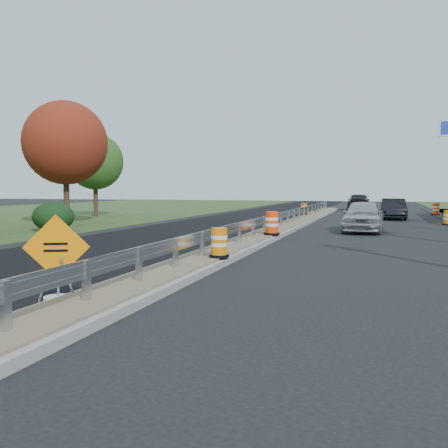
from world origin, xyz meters
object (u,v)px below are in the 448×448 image
(barrel_shoulder_far, at_px, (436,209))
(barrel_median_far, at_px, (304,209))
(caution_sign, at_px, (57,281))
(car_dark_far, at_px, (359,202))
(barrel_median_mid, at_px, (272,224))
(car_silver, at_px, (363,216))
(car_dark_mid, at_px, (394,209))
(barrel_shoulder_mid, at_px, (448,218))
(barrel_median_near, at_px, (219,243))

(barrel_shoulder_far, bearing_deg, barrel_median_far, -145.65)
(caution_sign, relative_size, barrel_shoulder_far, 1.75)
(car_dark_far, bearing_deg, caution_sign, 81.90)
(barrel_median_mid, xyz_separation_m, car_silver, (3.54, 5.43, 0.10))
(car_dark_mid, bearing_deg, barrel_shoulder_mid, -61.72)
(barrel_shoulder_mid, distance_m, barrel_shoulder_far, 11.68)
(barrel_shoulder_mid, relative_size, car_dark_far, 0.16)
(car_silver, height_order, car_dark_mid, car_silver)
(caution_sign, relative_size, car_silver, 0.36)
(barrel_median_mid, height_order, car_dark_mid, car_dark_mid)
(barrel_median_far, height_order, car_silver, car_silver)
(barrel_median_near, xyz_separation_m, barrel_median_far, (-1.10, 23.77, 0.00))
(barrel_median_far, distance_m, barrel_shoulder_mid, 10.56)
(barrel_shoulder_mid, distance_m, car_silver, 7.72)
(barrel_shoulder_far, bearing_deg, barrel_shoulder_mid, -92.25)
(barrel_median_near, xyz_separation_m, car_dark_far, (2.24, 37.95, 0.14))
(barrel_median_mid, bearing_deg, car_silver, 56.85)
(barrel_median_near, distance_m, car_dark_far, 38.02)
(car_dark_far, bearing_deg, barrel_shoulder_mid, 103.99)
(car_silver, distance_m, car_dark_far, 25.37)
(caution_sign, height_order, barrel_median_mid, caution_sign)
(caution_sign, relative_size, car_dark_mid, 0.39)
(barrel_median_mid, bearing_deg, barrel_shoulder_mid, 54.72)
(car_silver, xyz_separation_m, car_dark_far, (-1.31, 25.34, -0.03))
(car_silver, bearing_deg, caution_sign, -104.13)
(barrel_shoulder_far, relative_size, car_dark_far, 0.18)
(barrel_median_near, distance_m, car_dark_mid, 24.30)
(barrel_median_near, xyz_separation_m, car_silver, (3.54, 12.61, 0.17))
(caution_sign, bearing_deg, barrel_shoulder_mid, 44.00)
(car_dark_far, bearing_deg, barrel_median_far, 73.51)
(barrel_median_far, xyz_separation_m, barrel_shoulder_mid, (9.29, -5.00, -0.22))
(barrel_median_near, relative_size, barrel_median_mid, 0.86)
(caution_sign, distance_m, barrel_median_mid, 12.76)
(car_dark_mid, bearing_deg, car_silver, -101.11)
(barrel_shoulder_mid, bearing_deg, barrel_median_mid, -125.28)
(barrel_median_mid, relative_size, car_silver, 0.21)
(barrel_median_near, bearing_deg, caution_sign, -104.80)
(caution_sign, distance_m, barrel_median_near, 5.68)
(barrel_median_near, distance_m, barrel_median_mid, 7.19)
(barrel_median_near, bearing_deg, barrel_shoulder_mid, 66.42)
(car_dark_mid, relative_size, car_dark_far, 0.82)
(barrel_median_near, relative_size, barrel_shoulder_mid, 0.96)
(car_dark_mid, bearing_deg, barrel_shoulder_far, 60.57)
(caution_sign, xyz_separation_m, car_dark_far, (3.69, 43.44, 0.34))
(barrel_shoulder_far, bearing_deg, car_dark_mid, -116.98)
(caution_sign, xyz_separation_m, barrel_median_near, (1.45, 5.49, 0.20))
(barrel_median_far, xyz_separation_m, car_dark_far, (3.34, 14.18, 0.14))
(barrel_median_mid, distance_m, barrel_shoulder_far, 24.80)
(caution_sign, relative_size, barrel_median_mid, 1.73)
(caution_sign, bearing_deg, car_dark_mid, 52.79)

